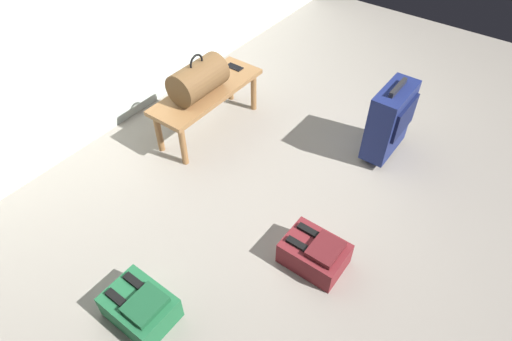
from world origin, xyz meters
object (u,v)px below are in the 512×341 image
Objects in this scene: duffel_bag_brown at (198,79)px; backpack_green at (140,307)px; cell_phone at (234,67)px; backpack_maroon at (315,253)px; bench at (207,95)px; suitcase_upright_navy at (390,120)px.

duffel_bag_brown is 1.16× the size of backpack_green.
duffel_bag_brown is 1.69m from backpack_green.
backpack_maroon is at bearing -125.24° from cell_phone.
cell_phone is 1.77m from backpack_maroon.
backpack_green is (-1.89, -0.83, -0.30)m from cell_phone.
suitcase_upright_navy is at bearing -66.00° from bench.
bench is 2.63× the size of backpack_green.
backpack_maroon is 1.06m from backpack_green.
cell_phone is 0.38× the size of backpack_green.
backpack_green is at bearing -150.50° from duffel_bag_brown.
suitcase_upright_navy reaches higher than bench.
backpack_maroon is (-1.00, -1.42, -0.30)m from cell_phone.
suitcase_upright_navy reaches higher than backpack_maroon.
suitcase_upright_navy is at bearing -63.08° from duffel_bag_brown.
backpack_maroon is at bearing -33.79° from backpack_green.
suitcase_upright_navy is at bearing 4.72° from backpack_maroon.
backpack_green is at bearing 166.73° from suitcase_upright_navy.
suitcase_upright_navy is (0.58, -1.30, -0.01)m from bench.
suitcase_upright_navy is 2.15m from backpack_green.
cell_phone is at bearing 98.43° from suitcase_upright_navy.
duffel_bag_brown is 1.16× the size of backpack_maroon.
cell_phone is (0.46, 0.03, -0.13)m from duffel_bag_brown.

